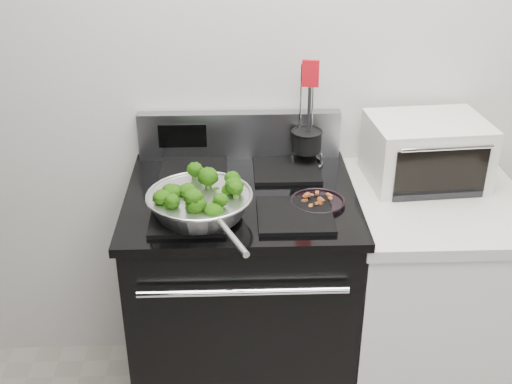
{
  "coord_description": "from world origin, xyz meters",
  "views": [
    {
      "loc": [
        -0.32,
        -0.54,
        1.97
      ],
      "look_at": [
        -0.25,
        1.36,
        0.98
      ],
      "focal_mm": 45.0,
      "sensor_mm": 36.0,
      "label": 1
    }
  ],
  "objects_px": {
    "skillet": "(200,203)",
    "gas_range": "(242,301)",
    "utensil_holder": "(306,147)",
    "bacon_plate": "(318,199)",
    "toaster_oven": "(426,151)"
  },
  "relations": [
    {
      "from": "gas_range",
      "to": "toaster_oven",
      "type": "distance_m",
      "value": 0.87
    },
    {
      "from": "toaster_oven",
      "to": "bacon_plate",
      "type": "bearing_deg",
      "value": -156.61
    },
    {
      "from": "utensil_holder",
      "to": "toaster_oven",
      "type": "height_order",
      "value": "utensil_holder"
    },
    {
      "from": "bacon_plate",
      "to": "toaster_oven",
      "type": "bearing_deg",
      "value": 28.16
    },
    {
      "from": "toaster_oven",
      "to": "gas_range",
      "type": "bearing_deg",
      "value": -173.49
    },
    {
      "from": "skillet",
      "to": "bacon_plate",
      "type": "bearing_deg",
      "value": -10.69
    },
    {
      "from": "skillet",
      "to": "bacon_plate",
      "type": "relative_size",
      "value": 2.84
    },
    {
      "from": "gas_range",
      "to": "skillet",
      "type": "xyz_separation_m",
      "value": [
        -0.13,
        -0.17,
        0.52
      ]
    },
    {
      "from": "gas_range",
      "to": "toaster_oven",
      "type": "height_order",
      "value": "toaster_oven"
    },
    {
      "from": "utensil_holder",
      "to": "skillet",
      "type": "bearing_deg",
      "value": -123.68
    },
    {
      "from": "gas_range",
      "to": "utensil_holder",
      "type": "xyz_separation_m",
      "value": [
        0.25,
        0.22,
        0.53
      ]
    },
    {
      "from": "skillet",
      "to": "bacon_plate",
      "type": "xyz_separation_m",
      "value": [
        0.38,
        0.08,
        -0.04
      ]
    },
    {
      "from": "skillet",
      "to": "gas_range",
      "type": "bearing_deg",
      "value": 29.62
    },
    {
      "from": "skillet",
      "to": "toaster_oven",
      "type": "xyz_separation_m",
      "value": [
        0.8,
        0.3,
        0.03
      ]
    },
    {
      "from": "gas_range",
      "to": "toaster_oven",
      "type": "relative_size",
      "value": 2.64
    }
  ]
}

